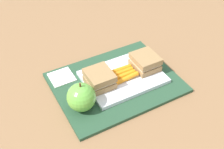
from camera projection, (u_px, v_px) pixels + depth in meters
ground_plane at (116, 84)px, 0.86m from camera, size 2.40×2.40×0.00m
lunchbag_mat at (116, 82)px, 0.86m from camera, size 0.36×0.28×0.01m
food_tray at (123, 77)px, 0.86m from camera, size 0.23×0.17×0.01m
sandwich_half_left at (145, 62)px, 0.87m from camera, size 0.07×0.08×0.04m
sandwich_half_right at (100, 79)px, 0.81m from camera, size 0.07×0.08×0.04m
carrot_sticks_bundle at (123, 74)px, 0.85m from camera, size 0.08×0.06×0.02m
apple at (81, 97)px, 0.75m from camera, size 0.08×0.08×0.09m
paper_napkin at (62, 77)px, 0.87m from camera, size 0.07×0.07×0.00m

